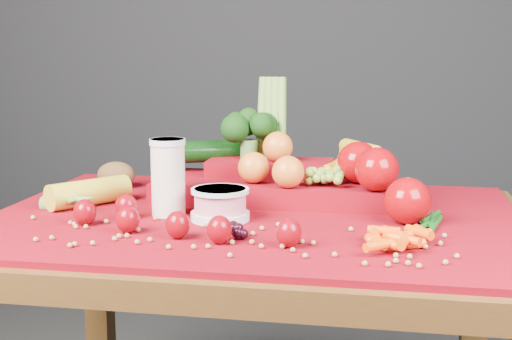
% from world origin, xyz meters
% --- Properties ---
extents(table, '(1.10, 0.80, 0.75)m').
position_xyz_m(table, '(0.00, 0.00, 0.66)').
color(table, '#3D230D').
rests_on(table, ground).
extents(red_cloth, '(1.05, 0.75, 0.01)m').
position_xyz_m(red_cloth, '(0.00, 0.00, 0.76)').
color(red_cloth, maroon).
rests_on(red_cloth, table).
extents(milk_glass, '(0.07, 0.07, 0.15)m').
position_xyz_m(milk_glass, '(-0.17, -0.03, 0.84)').
color(milk_glass, beige).
rests_on(milk_glass, red_cloth).
extents(yogurt_bowl, '(0.12, 0.12, 0.06)m').
position_xyz_m(yogurt_bowl, '(-0.06, -0.05, 0.80)').
color(yogurt_bowl, silver).
rests_on(yogurt_bowl, red_cloth).
extents(strawberry_scatter, '(0.44, 0.18, 0.05)m').
position_xyz_m(strawberry_scatter, '(-0.13, -0.17, 0.79)').
color(strawberry_scatter, maroon).
rests_on(strawberry_scatter, red_cloth).
extents(dark_grape_cluster, '(0.06, 0.05, 0.03)m').
position_xyz_m(dark_grape_cluster, '(-0.00, -0.18, 0.78)').
color(dark_grape_cluster, black).
rests_on(dark_grape_cluster, red_cloth).
extents(soybean_scatter, '(0.84, 0.24, 0.01)m').
position_xyz_m(soybean_scatter, '(0.00, -0.20, 0.77)').
color(soybean_scatter, '#A48247').
rests_on(soybean_scatter, red_cloth).
extents(corn_ear, '(0.25, 0.26, 0.06)m').
position_xyz_m(corn_ear, '(-0.37, -0.01, 0.78)').
color(corn_ear, gold).
rests_on(corn_ear, red_cloth).
extents(potato, '(0.09, 0.07, 0.06)m').
position_xyz_m(potato, '(-0.37, 0.21, 0.79)').
color(potato, '#57341C').
rests_on(potato, red_cloth).
extents(baby_carrot_pile, '(0.17, 0.17, 0.03)m').
position_xyz_m(baby_carrot_pile, '(0.29, -0.19, 0.78)').
color(baby_carrot_pile, '#EE4B08').
rests_on(baby_carrot_pile, red_cloth).
extents(green_bean_pile, '(0.14, 0.12, 0.01)m').
position_xyz_m(green_bean_pile, '(0.35, -0.01, 0.77)').
color(green_bean_pile, '#125013').
rests_on(green_bean_pile, red_cloth).
extents(produce_mound, '(0.62, 0.38, 0.27)m').
position_xyz_m(produce_mound, '(0.06, 0.15, 0.82)').
color(produce_mound, maroon).
rests_on(produce_mound, red_cloth).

